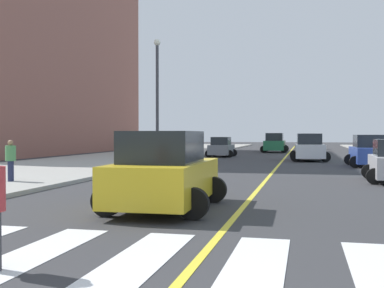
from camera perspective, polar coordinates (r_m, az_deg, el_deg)
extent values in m
cube|color=#9E9B93|center=(27.00, -17.68, -2.86)|extent=(10.00, 120.00, 0.15)
cube|color=silver|center=(8.56, -17.97, -12.12)|extent=(0.90, 4.00, 0.01)
cube|color=silver|center=(7.81, -6.26, -13.37)|extent=(0.90, 4.00, 0.01)
cube|color=silver|center=(7.43, 7.38, -14.14)|extent=(0.90, 4.00, 0.01)
cube|color=yellow|center=(43.20, 11.00, -1.40)|extent=(0.16, 80.00, 0.01)
cube|color=#8B5347|center=(55.03, -20.13, 12.05)|extent=(16.00, 32.00, 24.75)
cylinder|color=black|center=(20.15, 20.60, -3.57)|extent=(0.64, 0.22, 0.63)
cylinder|color=black|center=(22.54, 20.01, -3.06)|extent=(0.64, 0.22, 0.63)
cube|color=slate|center=(41.35, 3.47, -0.65)|extent=(1.73, 3.78, 0.81)
cube|color=#1E2328|center=(41.11, 3.42, 0.35)|extent=(1.45, 1.89, 0.68)
cylinder|color=black|center=(42.37, 4.91, -1.03)|extent=(0.61, 0.20, 0.61)
cylinder|color=black|center=(42.66, 2.59, -1.01)|extent=(0.61, 0.20, 0.61)
cylinder|color=black|center=(40.06, 4.41, -1.16)|extent=(0.61, 0.20, 0.61)
cylinder|color=black|center=(40.37, 1.97, -1.14)|extent=(0.61, 0.20, 0.61)
cube|color=red|center=(62.14, 13.42, 0.05)|extent=(2.11, 4.48, 0.95)
cube|color=#1E2328|center=(62.39, 13.42, 0.84)|extent=(1.74, 2.26, 0.80)
cylinder|color=black|center=(60.75, 12.49, -0.32)|extent=(0.72, 0.25, 0.72)
cylinder|color=black|center=(60.81, 14.42, -0.33)|extent=(0.72, 0.25, 0.72)
cylinder|color=black|center=(63.50, 12.46, -0.26)|extent=(0.72, 0.25, 0.72)
cylinder|color=black|center=(63.56, 14.31, -0.26)|extent=(0.72, 0.25, 0.72)
cube|color=gold|center=(12.74, -3.17, -4.30)|extent=(2.14, 4.59, 0.98)
cube|color=#1E2328|center=(12.43, -3.51, -0.38)|extent=(1.78, 2.31, 0.82)
cylinder|color=black|center=(13.93, 2.57, -5.39)|extent=(0.74, 0.25, 0.74)
cylinder|color=black|center=(14.43, -5.73, -5.16)|extent=(0.74, 0.25, 0.74)
cylinder|color=black|center=(11.18, 0.14, -7.02)|extent=(0.74, 0.25, 0.74)
cylinder|color=black|center=(11.79, -9.97, -6.61)|extent=(0.74, 0.25, 0.74)
cube|color=#2D479E|center=(30.75, 20.11, -1.22)|extent=(2.05, 4.31, 0.91)
cube|color=#1E2328|center=(30.98, 20.05, 0.32)|extent=(1.68, 2.18, 0.77)
cylinder|color=black|center=(29.33, 18.59, -2.02)|extent=(0.70, 0.24, 0.69)
cylinder|color=black|center=(31.94, 18.00, -1.75)|extent=(0.70, 0.24, 0.69)
cylinder|color=black|center=(32.23, 21.48, -1.75)|extent=(0.70, 0.24, 0.69)
cube|color=#236B42|center=(51.90, 9.67, -0.15)|extent=(2.06, 4.54, 0.97)
cube|color=#1E2328|center=(51.61, 9.66, 0.82)|extent=(1.73, 2.27, 0.82)
cylinder|color=black|center=(53.25, 10.89, -0.52)|extent=(0.73, 0.24, 0.73)
cylinder|color=black|center=(53.38, 8.64, -0.51)|extent=(0.73, 0.24, 0.73)
cylinder|color=black|center=(50.45, 10.76, -0.62)|extent=(0.73, 0.24, 0.73)
cylinder|color=black|center=(50.58, 8.39, -0.60)|extent=(0.73, 0.24, 0.73)
cube|color=silver|center=(36.12, 13.59, -0.79)|extent=(2.17, 4.50, 0.95)
cube|color=#1E2328|center=(36.36, 13.58, 0.57)|extent=(1.77, 2.28, 0.80)
cylinder|color=black|center=(34.73, 12.01, -1.46)|extent=(0.72, 0.26, 0.72)
cylinder|color=black|center=(34.83, 15.37, -1.47)|extent=(0.72, 0.26, 0.72)
cylinder|color=black|center=(37.47, 11.93, -1.27)|extent=(0.72, 0.26, 0.72)
cylinder|color=black|center=(37.56, 15.05, -1.28)|extent=(0.72, 0.26, 0.72)
cylinder|color=#232847|center=(19.76, -20.55, -3.01)|extent=(0.18, 0.18, 0.78)
cylinder|color=#232847|center=(19.91, -20.41, -2.97)|extent=(0.18, 0.18, 0.78)
cylinder|color=#47844C|center=(19.79, -20.49, -1.02)|extent=(0.39, 0.39, 0.59)
sphere|color=#936B4C|center=(19.78, -20.50, 0.14)|extent=(0.21, 0.21, 0.21)
cylinder|color=#38383D|center=(32.48, -4.09, 4.82)|extent=(0.20, 0.20, 7.72)
sphere|color=silver|center=(32.97, -4.10, 11.79)|extent=(0.44, 0.44, 0.44)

